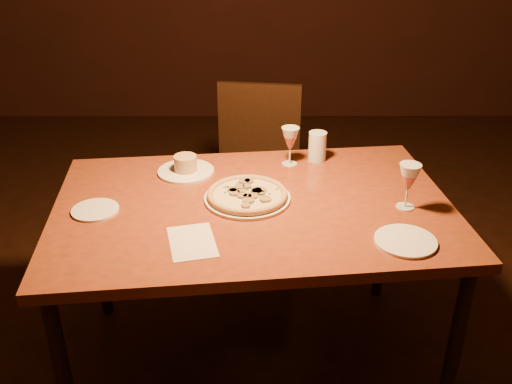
{
  "coord_description": "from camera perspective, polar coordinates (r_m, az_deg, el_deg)",
  "views": [
    {
      "loc": [
        0.08,
        -1.65,
        1.89
      ],
      "look_at": [
        0.09,
        0.34,
        0.85
      ],
      "focal_mm": 40.0,
      "sensor_mm": 36.0,
      "label": 1
    }
  ],
  "objects": [
    {
      "name": "water_tumbler",
      "position": [
        2.56,
        6.15,
        4.56
      ],
      "size": [
        0.08,
        0.08,
        0.13
      ],
      "primitive_type": "cylinder",
      "color": "silver",
      "rests_on": "dining_table"
    },
    {
      "name": "side_plate_left",
      "position": [
        2.24,
        -15.79,
        -1.74
      ],
      "size": [
        0.18,
        0.18,
        0.01
      ],
      "primitive_type": "cylinder",
      "color": "white",
      "rests_on": "dining_table"
    },
    {
      "name": "ramekin_saucer",
      "position": [
        2.47,
        -7.05,
        2.48
      ],
      "size": [
        0.24,
        0.24,
        0.08
      ],
      "color": "white",
      "rests_on": "dining_table"
    },
    {
      "name": "menu_card",
      "position": [
        1.99,
        -6.41,
        -4.96
      ],
      "size": [
        0.2,
        0.26,
        0.0
      ],
      "primitive_type": "cube",
      "rotation": [
        0.0,
        0.0,
        0.23
      ],
      "color": "silver",
      "rests_on": "dining_table"
    },
    {
      "name": "chair_far",
      "position": [
        3.19,
        0.0,
        2.82
      ],
      "size": [
        0.53,
        0.53,
        0.97
      ],
      "rotation": [
        0.0,
        0.0,
        -0.14
      ],
      "color": "black",
      "rests_on": "floor"
    },
    {
      "name": "pizza_plate",
      "position": [
        2.23,
        -0.88,
        -0.32
      ],
      "size": [
        0.34,
        0.34,
        0.04
      ],
      "color": "white",
      "rests_on": "dining_table"
    },
    {
      "name": "dining_table",
      "position": [
        2.25,
        -0.29,
        -2.76
      ],
      "size": [
        1.63,
        1.14,
        0.82
      ],
      "rotation": [
        0.0,
        0.0,
        0.1
      ],
      "color": "brown",
      "rests_on": "floor"
    },
    {
      "name": "wine_glass_right",
      "position": [
        2.22,
        14.94,
        0.56
      ],
      "size": [
        0.08,
        0.08,
        0.18
      ],
      "primitive_type": null,
      "color": "#B9574D",
      "rests_on": "dining_table"
    },
    {
      "name": "wine_glass_far",
      "position": [
        2.5,
        3.42,
        4.59
      ],
      "size": [
        0.08,
        0.08,
        0.17
      ],
      "primitive_type": null,
      "color": "#B9574D",
      "rests_on": "dining_table"
    },
    {
      "name": "side_plate_near",
      "position": [
        2.04,
        14.73,
        -4.76
      ],
      "size": [
        0.21,
        0.21,
        0.01
      ],
      "primitive_type": "cylinder",
      "color": "white",
      "rests_on": "dining_table"
    }
  ]
}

